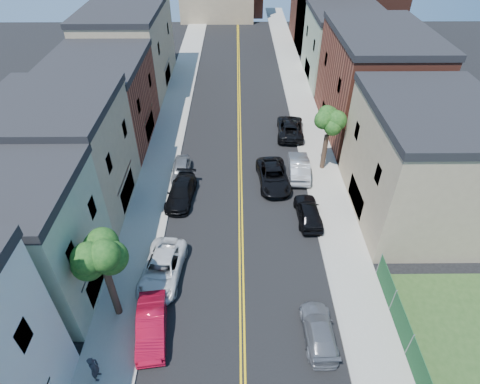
{
  "coord_description": "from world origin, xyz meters",
  "views": [
    {
      "loc": [
        -0.26,
        -0.84,
        21.84
      ],
      "look_at": [
        -0.05,
        23.93,
        2.0
      ],
      "focal_mm": 29.27,
      "sensor_mm": 36.0,
      "label": 1
    }
  ],
  "objects_px": {
    "dark_car_right_far": "(290,127)",
    "pedestrian_left": "(95,368)",
    "black_car_left": "(181,192)",
    "black_car_right": "(309,212)",
    "white_pickup": "(162,269)",
    "grey_car_left": "(181,169)",
    "red_sedan": "(151,325)",
    "grey_car_right": "(319,331)",
    "black_suv_lane": "(273,176)",
    "silver_car_right": "(299,167)"
  },
  "relations": [
    {
      "from": "red_sedan",
      "to": "black_car_left",
      "type": "height_order",
      "value": "red_sedan"
    },
    {
      "from": "black_car_left",
      "to": "dark_car_right_far",
      "type": "bearing_deg",
      "value": 52.14
    },
    {
      "from": "pedestrian_left",
      "to": "dark_car_right_far",
      "type": "bearing_deg",
      "value": -26.01
    },
    {
      "from": "grey_car_left",
      "to": "grey_car_right",
      "type": "distance_m",
      "value": 19.54
    },
    {
      "from": "white_pickup",
      "to": "grey_car_left",
      "type": "relative_size",
      "value": 1.36
    },
    {
      "from": "grey_car_left",
      "to": "black_car_right",
      "type": "xyz_separation_m",
      "value": [
        11.0,
        -6.13,
        0.08
      ]
    },
    {
      "from": "dark_car_right_far",
      "to": "black_car_left",
      "type": "bearing_deg",
      "value": 50.41
    },
    {
      "from": "white_pickup",
      "to": "pedestrian_left",
      "type": "distance_m",
      "value": 7.63
    },
    {
      "from": "dark_car_right_far",
      "to": "pedestrian_left",
      "type": "distance_m",
      "value": 30.03
    },
    {
      "from": "dark_car_right_far",
      "to": "grey_car_right",
      "type": "bearing_deg",
      "value": 92.08
    },
    {
      "from": "grey_car_left",
      "to": "black_car_left",
      "type": "bearing_deg",
      "value": -85.09
    },
    {
      "from": "black_car_right",
      "to": "black_car_left",
      "type": "bearing_deg",
      "value": -16.13
    },
    {
      "from": "pedestrian_left",
      "to": "red_sedan",
      "type": "bearing_deg",
      "value": -41.77
    },
    {
      "from": "grey_car_right",
      "to": "silver_car_right",
      "type": "relative_size",
      "value": 0.88
    },
    {
      "from": "black_car_left",
      "to": "pedestrian_left",
      "type": "distance_m",
      "value": 15.99
    },
    {
      "from": "black_suv_lane",
      "to": "grey_car_left",
      "type": "bearing_deg",
      "value": 167.22
    },
    {
      "from": "dark_car_right_far",
      "to": "pedestrian_left",
      "type": "height_order",
      "value": "pedestrian_left"
    },
    {
      "from": "red_sedan",
      "to": "black_suv_lane",
      "type": "bearing_deg",
      "value": 53.35
    },
    {
      "from": "grey_car_left",
      "to": "silver_car_right",
      "type": "distance_m",
      "value": 11.0
    },
    {
      "from": "black_car_right",
      "to": "black_suv_lane",
      "type": "height_order",
      "value": "black_suv_lane"
    },
    {
      "from": "red_sedan",
      "to": "dark_car_right_far",
      "type": "height_order",
      "value": "dark_car_right_far"
    },
    {
      "from": "dark_car_right_far",
      "to": "grey_car_left",
      "type": "bearing_deg",
      "value": 38.89
    },
    {
      "from": "black_car_left",
      "to": "black_suv_lane",
      "type": "xyz_separation_m",
      "value": [
        8.13,
        2.2,
        0.04
      ]
    },
    {
      "from": "white_pickup",
      "to": "black_car_right",
      "type": "xyz_separation_m",
      "value": [
        11.0,
        5.87,
        0.0
      ]
    },
    {
      "from": "grey_car_left",
      "to": "black_car_left",
      "type": "relative_size",
      "value": 0.8
    },
    {
      "from": "grey_car_left",
      "to": "grey_car_right",
      "type": "relative_size",
      "value": 0.92
    },
    {
      "from": "grey_car_left",
      "to": "silver_car_right",
      "type": "height_order",
      "value": "silver_car_right"
    },
    {
      "from": "silver_car_right",
      "to": "black_suv_lane",
      "type": "relative_size",
      "value": 0.9
    },
    {
      "from": "grey_car_left",
      "to": "dark_car_right_far",
      "type": "xyz_separation_m",
      "value": [
        11.0,
        7.6,
        0.11
      ]
    },
    {
      "from": "dark_car_right_far",
      "to": "pedestrian_left",
      "type": "xyz_separation_m",
      "value": [
        -13.57,
        -26.78,
        0.29
      ]
    },
    {
      "from": "pedestrian_left",
      "to": "black_suv_lane",
      "type": "bearing_deg",
      "value": -30.86
    },
    {
      "from": "black_car_right",
      "to": "pedestrian_left",
      "type": "xyz_separation_m",
      "value": [
        -13.57,
        -13.05,
        0.32
      ]
    },
    {
      "from": "white_pickup",
      "to": "silver_car_right",
      "type": "xyz_separation_m",
      "value": [
        11.0,
        12.13,
        0.06
      ]
    },
    {
      "from": "white_pickup",
      "to": "black_car_left",
      "type": "bearing_deg",
      "value": 92.99
    },
    {
      "from": "silver_car_right",
      "to": "pedestrian_left",
      "type": "distance_m",
      "value": 23.6
    },
    {
      "from": "black_car_right",
      "to": "silver_car_right",
      "type": "relative_size",
      "value": 0.9
    },
    {
      "from": "black_car_left",
      "to": "black_suv_lane",
      "type": "distance_m",
      "value": 8.42
    },
    {
      "from": "grey_car_left",
      "to": "pedestrian_left",
      "type": "bearing_deg",
      "value": -98.91
    },
    {
      "from": "white_pickup",
      "to": "grey_car_left",
      "type": "height_order",
      "value": "white_pickup"
    },
    {
      "from": "black_car_left",
      "to": "grey_car_left",
      "type": "bearing_deg",
      "value": 102.14
    },
    {
      "from": "white_pickup",
      "to": "grey_car_right",
      "type": "distance_m",
      "value": 11.14
    },
    {
      "from": "white_pickup",
      "to": "black_car_left",
      "type": "xyz_separation_m",
      "value": [
        0.37,
        8.54,
        -0.03
      ]
    },
    {
      "from": "black_car_left",
      "to": "dark_car_right_far",
      "type": "height_order",
      "value": "dark_car_right_far"
    },
    {
      "from": "silver_car_right",
      "to": "grey_car_left",
      "type": "bearing_deg",
      "value": 3.9
    },
    {
      "from": "grey_car_left",
      "to": "pedestrian_left",
      "type": "xyz_separation_m",
      "value": [
        -2.57,
        -19.18,
        0.4
      ]
    },
    {
      "from": "grey_car_right",
      "to": "black_car_right",
      "type": "distance_m",
      "value": 10.65
    },
    {
      "from": "grey_car_left",
      "to": "black_suv_lane",
      "type": "height_order",
      "value": "black_suv_lane"
    },
    {
      "from": "grey_car_left",
      "to": "black_car_left",
      "type": "distance_m",
      "value": 3.49
    },
    {
      "from": "red_sedan",
      "to": "dark_car_right_far",
      "type": "relative_size",
      "value": 0.81
    },
    {
      "from": "black_car_right",
      "to": "pedestrian_left",
      "type": "relative_size",
      "value": 2.43
    }
  ]
}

